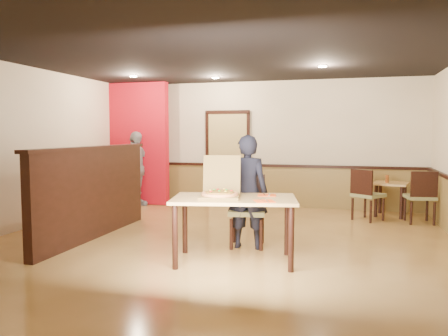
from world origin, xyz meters
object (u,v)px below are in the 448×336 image
Objects in this scene: side_chair_right at (421,195)px; condiment at (387,179)px; diner at (247,192)px; pizza_box at (220,192)px; side_table at (391,191)px; diner_chair at (248,207)px; side_chair_left at (366,193)px; main_table at (234,206)px; passerby at (136,169)px.

side_chair_right reaches higher than condiment.
diner is 0.77m from pizza_box.
pizza_box is (-2.41, -3.84, 0.40)m from side_table.
condiment is (2.14, 2.99, -0.06)m from diner.
diner_chair is at bearing -82.22° from diner.
diner_chair reaches higher than side_chair_right.
diner is (0.03, -0.15, 0.25)m from diner_chair.
side_chair_left is at bearing 48.56° from pizza_box.
main_table is at bearing 41.40° from side_chair_right.
diner is (-2.22, -3.10, 0.31)m from side_table.
main_table is 2.55× the size of pizza_box.
condiment is (0.41, 0.50, 0.22)m from side_chair_left.
diner is 2.45× the size of pizza_box.
side_chair_right reaches higher than side_table.
pizza_box is at bearing -121.95° from condiment.
passerby is at bearing 33.05° from side_chair_left.
passerby is (-5.43, -0.26, 0.34)m from side_table.
passerby is (-4.93, 0.35, 0.31)m from side_chair_left.
condiment is at bearing -127.57° from diner.
condiment is at bearing 48.65° from main_table.
diner_chair is 1.56× the size of pizza_box.
condiment is at bearing 47.29° from pizza_box.
side_chair_right is 0.59× the size of diner.
main_table is 0.25m from pizza_box.
pizza_box reaches higher than condiment.
diner_chair is 3.71m from side_table.
main_table is 4.28m from condiment.
side_chair_left is 6.23× the size of condiment.
passerby is at bearing 120.81° from main_table.
main_table is at bearing -120.16° from condiment.
pizza_box is at bearing -122.12° from side_table.
passerby is at bearing -43.62° from diner.
main_table reaches higher than condiment.
diner is 10.43× the size of condiment.
diner is at bearing 34.41° from side_chair_right.
side_table is (2.25, 2.95, -0.06)m from diner_chair.
side_chair_left reaches higher than condiment.
pizza_box reaches higher than diner_chair.
diner reaches higher than side_chair_right.
side_table is at bearing -61.84° from side_chair_right.
side_table is 1.14× the size of pizza_box.
diner_chair is 0.29m from diner.
side_chair_right is 1.28× the size of side_table.
side_chair_left is at bearing 50.28° from main_table.
condiment is at bearing -127.64° from side_table.
passerby is (-3.21, 2.84, 0.03)m from diner.
condiment is (-0.54, 0.51, 0.22)m from side_chair_right.
condiment is at bearing -51.67° from side_chair_right.
pizza_box is (-1.92, -3.23, 0.37)m from side_chair_left.
passerby reaches higher than main_table.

